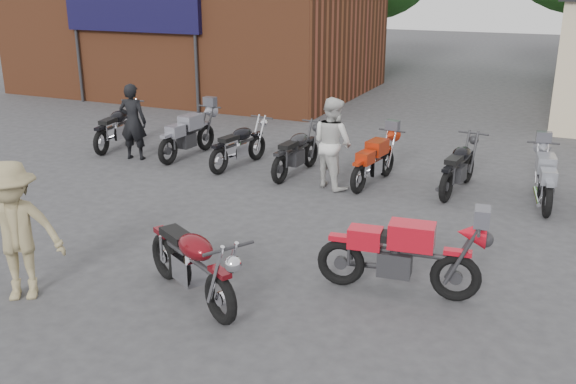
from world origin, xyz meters
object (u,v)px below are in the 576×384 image
at_px(row_bike_4, 374,159).
at_px(helmet, 194,272).
at_px(row_bike_1, 188,132).
at_px(row_bike_0, 117,125).
at_px(row_bike_5, 459,164).
at_px(person_light, 332,143).
at_px(row_bike_3, 297,149).
at_px(person_dark, 133,122).
at_px(row_bike_6, 545,176).
at_px(sportbike, 401,251).
at_px(row_bike_2, 239,143).
at_px(person_tan, 15,232).
at_px(vintage_motorcycle, 192,258).

bearing_deg(row_bike_4, helmet, 177.23).
bearing_deg(row_bike_1, row_bike_0, 93.88).
relative_size(row_bike_4, row_bike_5, 0.95).
xyz_separation_m(row_bike_0, row_bike_1, (2.08, -0.00, 0.01)).
relative_size(person_light, row_bike_5, 0.94).
height_order(person_light, row_bike_3, person_light).
xyz_separation_m(person_dark, row_bike_6, (8.91, 0.53, -0.33)).
relative_size(sportbike, row_bike_4, 1.13).
xyz_separation_m(row_bike_4, row_bike_5, (1.66, 0.21, 0.03)).
xyz_separation_m(person_light, row_bike_1, (-3.89, 0.77, -0.33)).
bearing_deg(row_bike_4, person_dark, 102.31).
height_order(person_light, row_bike_4, person_light).
xyz_separation_m(person_dark, row_bike_1, (1.05, 0.67, -0.29)).
bearing_deg(person_light, row_bike_2, 16.19).
bearing_deg(row_bike_0, row_bike_6, -99.91).
distance_m(row_bike_0, row_bike_3, 4.98).
distance_m(row_bike_1, row_bike_3, 2.91).
distance_m(sportbike, row_bike_0, 9.66).
relative_size(person_dark, row_bike_2, 0.93).
relative_size(person_light, row_bike_1, 0.90).
bearing_deg(row_bike_3, row_bike_0, 91.12).
relative_size(person_dark, person_tan, 0.94).
xyz_separation_m(helmet, row_bike_5, (2.67, 5.50, 0.45)).
height_order(vintage_motorcycle, sportbike, vintage_motorcycle).
xyz_separation_m(helmet, person_light, (0.29, 4.77, 0.80)).
distance_m(person_dark, row_bike_4, 5.69).
relative_size(row_bike_2, row_bike_6, 1.00).
height_order(vintage_motorcycle, row_bike_3, vintage_motorcycle).
height_order(helmet, row_bike_3, row_bike_3).
xyz_separation_m(helmet, person_dark, (-4.65, 4.87, 0.77)).
relative_size(row_bike_0, row_bike_1, 0.98).
xyz_separation_m(person_tan, row_bike_1, (-1.79, 6.89, -0.35)).
height_order(row_bike_0, row_bike_3, row_bike_0).
bearing_deg(sportbike, row_bike_3, 121.08).
distance_m(vintage_motorcycle, row_bike_6, 7.11).
distance_m(row_bike_0, row_bike_6, 9.95).
bearing_deg(helmet, sportbike, 16.28).
bearing_deg(person_tan, row_bike_0, 87.57).
relative_size(helmet, row_bike_1, 0.13).
relative_size(row_bike_1, row_bike_5, 1.04).
bearing_deg(person_dark, row_bike_6, 172.14).
xyz_separation_m(sportbike, row_bike_6, (1.53, 4.59, -0.06)).
distance_m(sportbike, person_dark, 8.43).
distance_m(vintage_motorcycle, row_bike_2, 6.29).
bearing_deg(helmet, row_bike_6, 51.66).
distance_m(row_bike_2, row_bike_4, 3.12).
xyz_separation_m(sportbike, row_bike_4, (-1.72, 4.49, -0.07)).
bearing_deg(row_bike_2, row_bike_3, -81.64).
bearing_deg(person_tan, sportbike, -6.33).
bearing_deg(row_bike_0, row_bike_3, -102.26).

